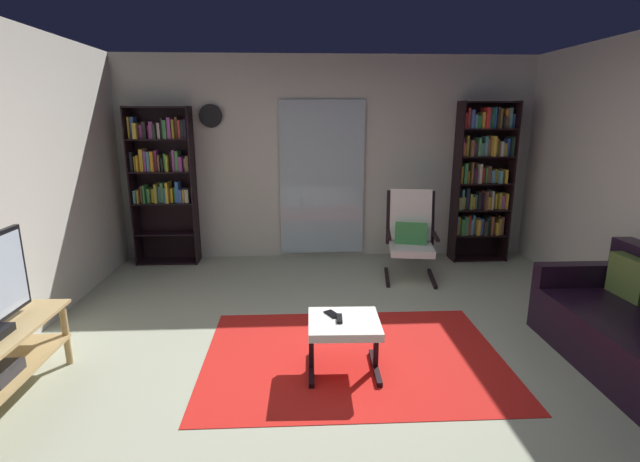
{
  "coord_description": "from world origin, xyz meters",
  "views": [
    {
      "loc": [
        -0.4,
        -3.19,
        1.86
      ],
      "look_at": [
        -0.2,
        0.93,
        0.83
      ],
      "focal_mm": 26.03,
      "sensor_mm": 36.0,
      "label": 1
    }
  ],
  "objects": [
    {
      "name": "bookshelf_near_tv",
      "position": [
        -2.07,
        2.68,
        1.14
      ],
      "size": [
        0.77,
        0.3,
        1.97
      ],
      "color": "black",
      "rests_on": "ground"
    },
    {
      "name": "area_rug",
      "position": [
        0.03,
        0.11,
        0.0
      ],
      "size": [
        2.34,
        1.65,
        0.01
      ],
      "primitive_type": "cube",
      "color": "red",
      "rests_on": "ground"
    },
    {
      "name": "wall_clock",
      "position": [
        -1.47,
        2.82,
        1.85
      ],
      "size": [
        0.29,
        0.03,
        0.29
      ],
      "color": "silver"
    },
    {
      "name": "tv_remote",
      "position": [
        -0.1,
        -0.08,
        0.42
      ],
      "size": [
        0.05,
        0.15,
        0.02
      ],
      "primitive_type": "cube",
      "rotation": [
        0.0,
        0.0,
        -0.06
      ],
      "color": "black",
      "rests_on": "ottoman"
    },
    {
      "name": "cell_phone",
      "position": [
        -0.15,
        0.01,
        0.41
      ],
      "size": [
        0.13,
        0.16,
        0.01
      ],
      "primitive_type": "cube",
      "rotation": [
        0.0,
        0.0,
        0.5
      ],
      "color": "black",
      "rests_on": "ottoman"
    },
    {
      "name": "wall_back",
      "position": [
        0.0,
        2.9,
        1.3
      ],
      "size": [
        5.6,
        0.06,
        2.6
      ],
      "primitive_type": "cube",
      "color": "beige",
      "rests_on": "ground"
    },
    {
      "name": "glass_door_panel",
      "position": [
        -0.07,
        2.83,
        1.05
      ],
      "size": [
        1.1,
        0.01,
        2.0
      ],
      "primitive_type": "cube",
      "color": "silver"
    },
    {
      "name": "ground_plane",
      "position": [
        0.0,
        0.0,
        0.0
      ],
      "size": [
        7.02,
        7.02,
        0.0
      ],
      "primitive_type": "plane",
      "color": "#A5AA91"
    },
    {
      "name": "ottoman",
      "position": [
        -0.07,
        -0.09,
        0.34
      ],
      "size": [
        0.53,
        0.49,
        0.41
      ],
      "color": "white",
      "rests_on": "ground"
    },
    {
      "name": "lounge_armchair",
      "position": [
        0.91,
        1.96,
        0.53
      ],
      "size": [
        0.65,
        0.72,
        1.02
      ],
      "color": "black",
      "rests_on": "ground"
    },
    {
      "name": "bookshelf_near_sofa",
      "position": [
        1.96,
        2.62,
        1.08
      ],
      "size": [
        0.71,
        0.3,
        2.03
      ],
      "color": "black",
      "rests_on": "ground"
    }
  ]
}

